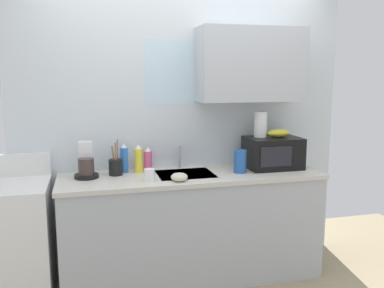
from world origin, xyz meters
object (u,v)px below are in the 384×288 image
mug_white (150,175)px  utensil_crock (116,167)px  dish_soap_bottle_blue (124,159)px  small_bowl (179,177)px  dish_soap_bottle_yellow (139,159)px  stove_range (10,242)px  microwave (273,153)px  coffee_maker (86,164)px  banana_bunch (279,133)px  cereal_canister (240,161)px  paper_towel_roll (260,124)px  dish_soap_bottle_pink (148,160)px

mug_white → utensil_crock: 0.35m
dish_soap_bottle_blue → mug_white: 0.39m
small_bowl → dish_soap_bottle_yellow: bearing=125.5°
stove_range → mug_white: (1.05, -0.14, 0.49)m
microwave → small_bowl: (-0.89, -0.25, -0.10)m
coffee_maker → small_bowl: coffee_maker is taller
coffee_maker → banana_bunch: bearing=-2.1°
microwave → small_bowl: microwave is taller
cereal_canister → mug_white: cereal_canister is taller
paper_towel_roll → cereal_canister: bearing=-148.0°
dish_soap_bottle_yellow → dish_soap_bottle_blue: 0.12m
coffee_maker → utensil_crock: size_ratio=0.97×
dish_soap_bottle_blue → utensil_crock: size_ratio=0.84×
microwave → mug_white: 1.13m
microwave → utensil_crock: size_ratio=1.59×
coffee_maker → dish_soap_bottle_yellow: coffee_maker is taller
paper_towel_roll → mug_white: size_ratio=2.32×
cereal_canister → mug_white: bearing=-173.3°
paper_towel_roll → dish_soap_bottle_pink: 1.02m
dish_soap_bottle_pink → utensil_crock: 0.29m
dish_soap_bottle_yellow → cereal_canister: bearing=-15.1°
dish_soap_bottle_pink → cereal_canister: 0.78m
coffee_maker → dish_soap_bottle_yellow: (0.42, 0.06, 0.01)m
coffee_maker → utensil_crock: 0.23m
stove_range → paper_towel_roll: (2.06, 0.10, 0.82)m
microwave → paper_towel_roll: paper_towel_roll is taller
cereal_canister → utensil_crock: size_ratio=0.66×
utensil_crock → coffee_maker: bearing=-177.1°
paper_towel_roll → dish_soap_bottle_pink: size_ratio=1.08×
dish_soap_bottle_blue → paper_towel_roll: bearing=-5.1°
mug_white → small_bowl: mug_white is taller
dish_soap_bottle_pink → paper_towel_roll: bearing=-6.5°
dish_soap_bottle_pink → cereal_canister: (0.73, -0.26, 0.00)m
cereal_canister → dish_soap_bottle_blue: bearing=164.7°
microwave → utensil_crock: 1.35m
utensil_crock → dish_soap_bottle_blue: bearing=47.5°
dish_soap_bottle_pink → small_bowl: dish_soap_bottle_pink is taller
paper_towel_roll → microwave: bearing=-27.4°
stove_range → coffee_maker: (0.58, 0.10, 0.55)m
stove_range → dish_soap_bottle_yellow: size_ratio=4.57×
coffee_maker → dish_soap_bottle_pink: (0.51, 0.10, -0.01)m
dish_soap_bottle_blue → dish_soap_bottle_yellow: bearing=-16.9°
coffee_maker → dish_soap_bottle_blue: coffee_maker is taller
cereal_canister → stove_range: bearing=178.3°
paper_towel_roll → dish_soap_bottle_blue: (-1.17, 0.10, -0.27)m
dish_soap_bottle_yellow → utensil_crock: utensil_crock is taller
stove_range → microwave: bearing=1.2°
utensil_crock → small_bowl: size_ratio=2.22×
microwave → mug_white: size_ratio=4.84×
banana_bunch → mug_white: size_ratio=2.11×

